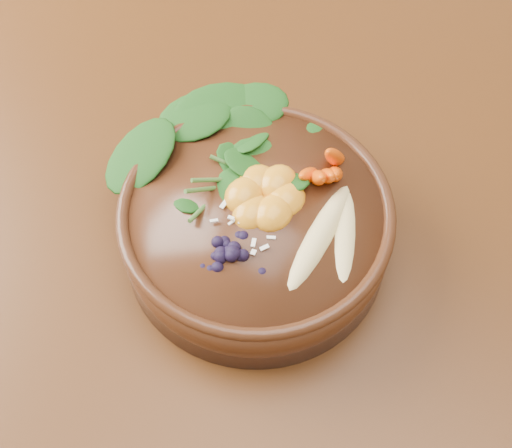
# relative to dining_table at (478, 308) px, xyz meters

# --- Properties ---
(dining_table) EXTENTS (1.60, 0.90, 0.75)m
(dining_table) POSITION_rel_dining_table_xyz_m (0.00, 0.00, 0.00)
(dining_table) COLOR #331C0C
(dining_table) RESTS_ON ground
(stoneware_bowl) EXTENTS (0.29, 0.29, 0.07)m
(stoneware_bowl) POSITION_rel_dining_table_xyz_m (-0.21, -0.12, 0.13)
(stoneware_bowl) COLOR #3F2111
(stoneware_bowl) RESTS_ON dining_table
(kale_heap) EXTENTS (0.19, 0.17, 0.04)m
(kale_heap) POSITION_rel_dining_table_xyz_m (-0.26, -0.07, 0.18)
(kale_heap) COLOR #1B4D16
(kale_heap) RESTS_ON stoneware_bowl
(carrot_cluster) EXTENTS (0.06, 0.06, 0.07)m
(carrot_cluster) POSITION_rel_dining_table_xyz_m (-0.18, -0.04, 0.20)
(carrot_cluster) COLOR #F74C05
(carrot_cluster) RESTS_ON stoneware_bowl
(banana_halves) EXTENTS (0.08, 0.14, 0.02)m
(banana_halves) POSITION_rel_dining_table_xyz_m (-0.14, -0.10, 0.17)
(banana_halves) COLOR #E0CC84
(banana_halves) RESTS_ON stoneware_bowl
(mandarin_cluster) EXTENTS (0.09, 0.09, 0.03)m
(mandarin_cluster) POSITION_rel_dining_table_xyz_m (-0.21, -0.10, 0.17)
(mandarin_cluster) COLOR orange
(mandarin_cluster) RESTS_ON stoneware_bowl
(blueberry_pile) EXTENTS (0.13, 0.11, 0.03)m
(blueberry_pile) POSITION_rel_dining_table_xyz_m (-0.20, -0.17, 0.18)
(blueberry_pile) COLOR black
(blueberry_pile) RESTS_ON stoneware_bowl
(coconut_flakes) EXTENTS (0.09, 0.07, 0.01)m
(coconut_flakes) POSITION_rel_dining_table_xyz_m (-0.20, -0.14, 0.16)
(coconut_flakes) COLOR white
(coconut_flakes) RESTS_ON stoneware_bowl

